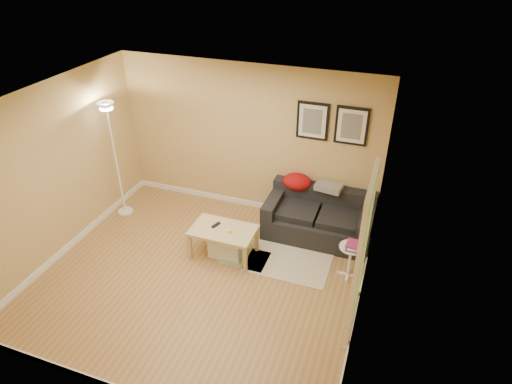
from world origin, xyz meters
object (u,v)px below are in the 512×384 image
storage_bin (227,246)px  book_stack (353,245)px  side_table (349,261)px  coffee_table (224,242)px  sofa (319,216)px  floor_lamp (117,164)px

storage_bin → book_stack: bearing=3.7°
side_table → book_stack: size_ratio=2.16×
coffee_table → book_stack: size_ratio=3.95×
storage_bin → side_table: (1.84, 0.14, 0.10)m
sofa → side_table: sofa is taller
coffee_table → side_table: side_table is taller
side_table → floor_lamp: bearing=175.3°
storage_bin → floor_lamp: 2.37m
sofa → side_table: 1.04m
floor_lamp → storage_bin: bearing=-12.1°
sofa → storage_bin: 1.55m
sofa → book_stack: 1.08m
storage_bin → book_stack: book_stack is taller
storage_bin → floor_lamp: (-2.18, 0.47, 0.81)m
sofa → floor_lamp: (-3.38, -0.48, 0.59)m
book_stack → storage_bin: bearing=-172.2°
coffee_table → floor_lamp: 2.31m
sofa → storage_bin: bearing=-141.8°
coffee_table → side_table: size_ratio=1.83×
book_stack → side_table: bearing=143.1°
coffee_table → storage_bin: 0.10m
side_table → floor_lamp: floor_lamp is taller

